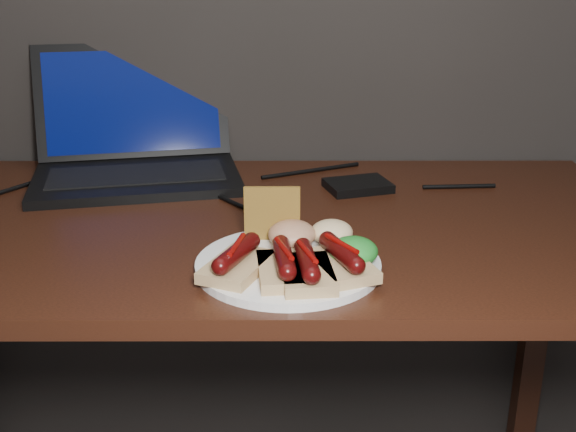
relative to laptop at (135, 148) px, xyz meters
The scene contains 13 objects.
desk 0.36m from the laptop, 49.12° to the right, with size 1.40×0.70×0.75m.
laptop is the anchor object (origin of this frame).
hard_drive 0.45m from the laptop, 12.33° to the right, with size 0.12×0.09×0.02m, color black.
desk_cables 0.23m from the laptop, 21.93° to the right, with size 0.99×0.29×0.01m.
plate 0.55m from the laptop, 55.96° to the right, with size 0.27×0.27×0.01m, color white.
bread_sausage_left 0.54m from the laptop, 64.33° to the right, with size 0.11×0.13×0.04m.
bread_sausage_center 0.58m from the laptop, 59.15° to the right, with size 0.08×0.12×0.04m.
bread_sausage_right 0.61m from the laptop, 52.00° to the right, with size 0.11×0.13×0.04m.
bread_sausage_extra 0.61m from the laptop, 57.14° to the right, with size 0.08×0.12×0.04m.
crispbread 0.46m from the laptop, 52.76° to the right, with size 0.09×0.01×0.09m, color #A97F2E.
salad_greens 0.61m from the laptop, 49.16° to the right, with size 0.07×0.07×0.04m, color #125C18.
salsa_mound 0.50m from the laptop, 51.95° to the right, with size 0.07×0.07×0.04m, color maroon.
coleslaw_mound 0.53m from the laptop, 45.90° to the right, with size 0.06×0.06×0.04m, color beige.
Camera 1 is at (0.08, 0.24, 1.19)m, focal length 45.00 mm.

